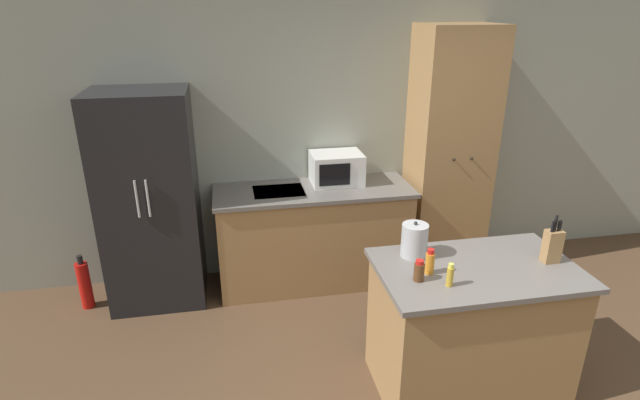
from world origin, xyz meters
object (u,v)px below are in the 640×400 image
object	(u,v)px
pantry_cabinet	(449,155)
spice_bottle_short_red	(450,276)
knife_block	(552,245)
refrigerator	(150,201)
microwave	(336,168)
fire_extinguisher	(85,284)
kettle	(414,240)
spice_bottle_tall_dark	(430,262)
spice_bottle_amber_oil	(419,271)

from	to	relation	value
pantry_cabinet	spice_bottle_short_red	size ratio (longest dim) A/B	15.74
knife_block	spice_bottle_short_red	xyz separation A→B (m)	(-0.75, -0.15, -0.05)
refrigerator	microwave	world-z (taller)	refrigerator
refrigerator	knife_block	distance (m)	3.07
fire_extinguisher	pantry_cabinet	bearing A→B (deg)	2.15
microwave	fire_extinguisher	bearing A→B (deg)	-175.15
pantry_cabinet	microwave	size ratio (longest dim) A/B	5.03
kettle	fire_extinguisher	size ratio (longest dim) A/B	0.50
spice_bottle_tall_dark	spice_bottle_amber_oil	size ratio (longest dim) A/B	1.22
pantry_cabinet	kettle	xyz separation A→B (m)	(-0.85, -1.38, -0.12)
kettle	fire_extinguisher	xyz separation A→B (m)	(-2.42, 1.26, -0.81)
spice_bottle_tall_dark	fire_extinguisher	xyz separation A→B (m)	(-2.44, 1.49, -0.77)
kettle	refrigerator	bearing A→B (deg)	143.83
microwave	spice_bottle_short_red	world-z (taller)	microwave
refrigerator	kettle	size ratio (longest dim) A/B	7.45
knife_block	spice_bottle_tall_dark	size ratio (longest dim) A/B	1.95
knife_block	fire_extinguisher	size ratio (longest dim) A/B	0.65
knife_block	spice_bottle_short_red	distance (m)	0.77
spice_bottle_short_red	kettle	bearing A→B (deg)	100.50
refrigerator	spice_bottle_tall_dark	bearing A→B (deg)	-40.49
pantry_cabinet	knife_block	distance (m)	1.62
microwave	kettle	distance (m)	1.46
fire_extinguisher	kettle	bearing A→B (deg)	-27.39
microwave	knife_block	xyz separation A→B (m)	(1.02, -1.69, -0.03)
microwave	spice_bottle_tall_dark	xyz separation A→B (m)	(0.21, -1.68, -0.07)
spice_bottle_short_red	fire_extinguisher	distance (m)	3.09
spice_bottle_amber_oil	fire_extinguisher	xyz separation A→B (m)	(-2.34, 1.56, -0.76)
pantry_cabinet	spice_bottle_short_red	bearing A→B (deg)	-113.74
refrigerator	kettle	bearing A→B (deg)	-36.17
knife_block	fire_extinguisher	distance (m)	3.67
spice_bottle_amber_oil	refrigerator	bearing A→B (deg)	136.80
pantry_cabinet	knife_block	bearing A→B (deg)	-90.88
microwave	knife_block	distance (m)	1.97
microwave	spice_bottle_amber_oil	size ratio (longest dim) A/B	3.37
spice_bottle_tall_dark	spice_bottle_amber_oil	world-z (taller)	spice_bottle_tall_dark
pantry_cabinet	fire_extinguisher	size ratio (longest dim) A/B	4.64
spice_bottle_amber_oil	pantry_cabinet	bearing A→B (deg)	60.95
pantry_cabinet	kettle	distance (m)	1.63
pantry_cabinet	microwave	distance (m)	1.05
refrigerator	spice_bottle_amber_oil	size ratio (longest dim) A/B	13.56
pantry_cabinet	microwave	xyz separation A→B (m)	(-1.05, 0.07, -0.08)
knife_block	fire_extinguisher	xyz separation A→B (m)	(-3.25, 1.50, -0.81)
spice_bottle_tall_dark	spice_bottle_amber_oil	bearing A→B (deg)	-144.56
microwave	spice_bottle_amber_oil	world-z (taller)	microwave
spice_bottle_short_red	spice_bottle_amber_oil	xyz separation A→B (m)	(-0.15, 0.09, -0.00)
refrigerator	kettle	distance (m)	2.25
pantry_cabinet	microwave	world-z (taller)	pantry_cabinet
spice_bottle_short_red	kettle	xyz separation A→B (m)	(-0.07, 0.39, 0.04)
spice_bottle_amber_oil	spice_bottle_tall_dark	bearing A→B (deg)	35.44
pantry_cabinet	fire_extinguisher	bearing A→B (deg)	-177.85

